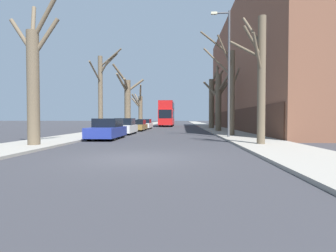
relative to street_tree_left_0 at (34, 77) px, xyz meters
The scene contains 18 objects.
ground_plane 7.72m from the street_tree_left_0, 31.24° to the right, with size 300.00×300.00×0.00m, color #333338.
sidewalk_left 46.59m from the street_tree_left_0, 90.65° to the left, with size 3.43×120.00×0.12m, color gray.
sidewalk_right 48.16m from the street_tree_left_0, 75.27° to the left, with size 3.43×120.00×0.12m, color gray.
building_facade_right 29.36m from the street_tree_left_0, 49.37° to the left, with size 10.08×38.16×15.68m.
street_tree_left_0 is the anchor object (origin of this frame).
street_tree_left_1 11.16m from the street_tree_left_0, 90.07° to the left, with size 2.46×2.65×7.90m.
street_tree_left_2 23.20m from the street_tree_left_0, 90.19° to the left, with size 4.09×3.60×8.88m.
street_tree_left_3 35.12m from the street_tree_left_0, 90.35° to the left, with size 2.26×4.43×7.53m.
street_tree_right_0 11.78m from the street_tree_left_0, ahead, with size 1.74×1.99×7.13m.
street_tree_right_1 14.31m from the street_tree_left_0, 36.34° to the left, with size 3.51×2.45×8.37m.
street_tree_right_2 19.71m from the street_tree_left_0, 53.85° to the left, with size 3.07×5.46×7.70m.
street_tree_right_3 26.89m from the street_tree_left_0, 63.91° to the left, with size 2.02×3.33×8.55m.
double_decker_bus 36.16m from the street_tree_left_0, 82.43° to the left, with size 2.49×10.35×4.53m.
parked_car_0 6.43m from the street_tree_left_0, 66.64° to the left, with size 1.86×4.56×1.47m.
parked_car_1 11.64m from the street_tree_left_0, 78.35° to the left, with size 1.71×4.15×1.50m.
parked_car_2 18.28m from the street_tree_left_0, 82.75° to the left, with size 1.84×4.59×1.32m.
parked_car_3 23.96m from the street_tree_left_0, 84.51° to the left, with size 1.88×4.53×1.38m.
lamp_post 12.72m from the street_tree_left_0, 30.10° to the left, with size 1.40×0.20×9.30m.
Camera 1 is at (1.75, -9.57, 1.47)m, focal length 28.00 mm.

